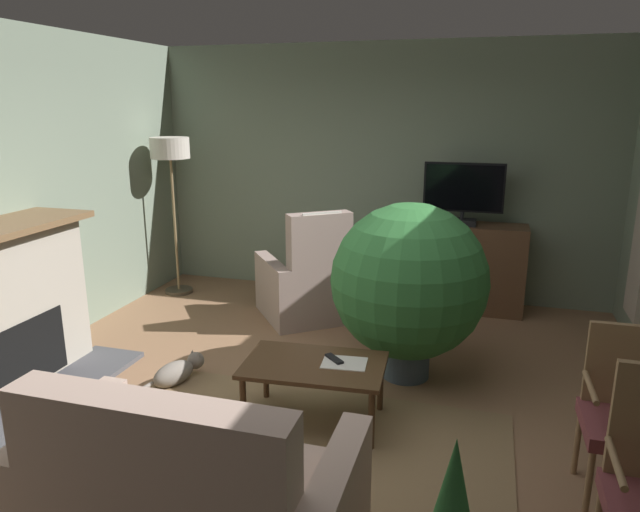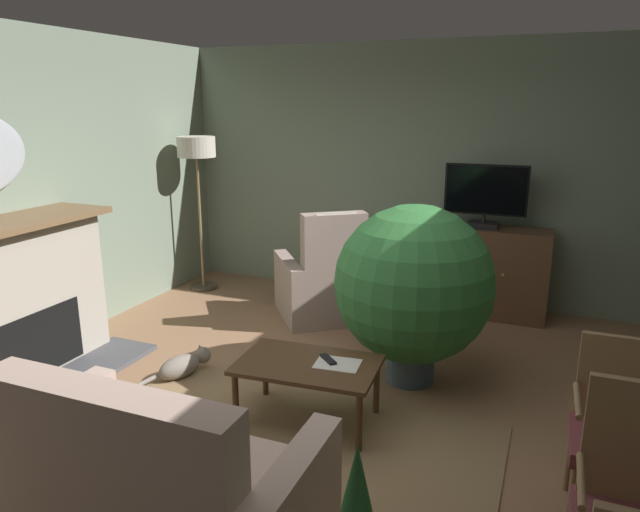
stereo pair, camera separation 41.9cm
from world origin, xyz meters
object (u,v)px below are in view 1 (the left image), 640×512
at_px(coffee_table, 314,370).
at_px(tv_remote, 334,359).
at_px(sofa_floral, 188,503).
at_px(side_chair_nearest_door, 626,412).
at_px(television, 463,192).
at_px(armchair_beside_cabinet, 310,285).
at_px(potted_plant_on_hearth_side, 409,282).
at_px(floor_lamp, 171,163).
at_px(folded_newspaper, 344,363).
at_px(cat, 177,371).
at_px(tv_cabinet, 459,269).

xyz_separation_m(coffee_table, tv_remote, (0.12, 0.08, 0.06)).
height_order(sofa_floral, side_chair_nearest_door, sofa_floral).
bearing_deg(tv_remote, television, 117.76).
bearing_deg(coffee_table, armchair_beside_cabinet, 108.25).
height_order(tv_remote, armchair_beside_cabinet, armchair_beside_cabinet).
bearing_deg(coffee_table, potted_plant_on_hearth_side, 60.34).
bearing_deg(tv_remote, floor_lamp, -178.74).
relative_size(television, armchair_beside_cabinet, 0.66).
height_order(tv_remote, potted_plant_on_hearth_side, potted_plant_on_hearth_side).
height_order(armchair_beside_cabinet, floor_lamp, floor_lamp).
xyz_separation_m(coffee_table, folded_newspaper, (0.20, 0.05, 0.05)).
xyz_separation_m(folded_newspaper, armchair_beside_cabinet, (-0.84, 1.89, -0.10)).
distance_m(armchair_beside_cabinet, cat, 1.81).
height_order(folded_newspaper, sofa_floral, sofa_floral).
bearing_deg(television, armchair_beside_cabinet, -155.73).
distance_m(television, floor_lamp, 3.18).
bearing_deg(side_chair_nearest_door, armchair_beside_cabinet, 138.80).
height_order(side_chair_nearest_door, potted_plant_on_hearth_side, potted_plant_on_hearth_side).
bearing_deg(tv_remote, potted_plant_on_hearth_side, 107.58).
height_order(sofa_floral, potted_plant_on_hearth_side, potted_plant_on_hearth_side).
distance_m(television, sofa_floral, 4.22).
relative_size(television, potted_plant_on_hearth_side, 0.57).
bearing_deg(sofa_floral, tv_cabinet, 76.15).
height_order(coffee_table, potted_plant_on_hearth_side, potted_plant_on_hearth_side).
xyz_separation_m(folded_newspaper, floor_lamp, (-2.55, 2.23, 1.06)).
relative_size(armchair_beside_cabinet, potted_plant_on_hearth_side, 0.86).
xyz_separation_m(potted_plant_on_hearth_side, floor_lamp, (-2.86, 1.39, 0.72)).
xyz_separation_m(tv_cabinet, television, (0.00, -0.05, 0.83)).
bearing_deg(side_chair_nearest_door, cat, 170.78).
relative_size(television, cat, 1.25).
bearing_deg(floor_lamp, folded_newspaper, -41.15).
relative_size(television, floor_lamp, 0.45).
xyz_separation_m(tv_remote, folded_newspaper, (0.08, -0.02, -0.01)).
distance_m(tv_cabinet, potted_plant_on_hearth_side, 1.82).
distance_m(tv_remote, cat, 1.39).
height_order(coffee_table, floor_lamp, floor_lamp).
height_order(tv_cabinet, coffee_table, tv_cabinet).
bearing_deg(folded_newspaper, tv_remote, 157.32).
height_order(tv_cabinet, potted_plant_on_hearth_side, potted_plant_on_hearth_side).
height_order(side_chair_nearest_door, cat, side_chair_nearest_door).
relative_size(television, tv_remote, 4.75).
bearing_deg(tv_cabinet, coffee_table, -106.92).
bearing_deg(potted_plant_on_hearth_side, tv_remote, -115.41).
distance_m(side_chair_nearest_door, potted_plant_on_hearth_side, 1.79).
distance_m(side_chair_nearest_door, floor_lamp, 5.02).
height_order(folded_newspaper, floor_lamp, floor_lamp).
height_order(tv_cabinet, floor_lamp, floor_lamp).
bearing_deg(side_chair_nearest_door, potted_plant_on_hearth_side, 140.10).
relative_size(tv_cabinet, floor_lamp, 0.75).
relative_size(folded_newspaper, side_chair_nearest_door, 0.31).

